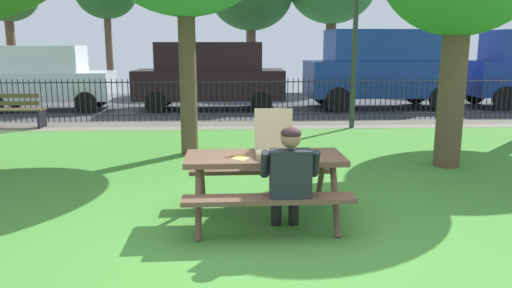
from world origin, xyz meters
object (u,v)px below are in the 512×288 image
object	(u,v)px
lamp_post_walkway	(356,19)
parked_car_left	(47,78)
pizza_slice_on_table	(240,157)
park_bench_left	(10,111)
parked_car_center	(210,74)
pizza_box_open	(275,145)
adult_at_table	(289,176)
picnic_table_foreground	(265,170)
parked_car_right	(381,67)

from	to	relation	value
lamp_post_walkway	parked_car_left	distance (m)	9.52
pizza_slice_on_table	park_bench_left	size ratio (longest dim) A/B	0.15
lamp_post_walkway	parked_car_center	xyz separation A→B (m)	(-3.61, 3.74, -1.50)
pizza_box_open	adult_at_table	world-z (taller)	pizza_box_open
picnic_table_foreground	park_bench_left	distance (m)	8.89
pizza_slice_on_table	parked_car_right	world-z (taller)	parked_car_right
lamp_post_walkway	park_bench_left	bearing A→B (deg)	177.11
pizza_slice_on_table	adult_at_table	xyz separation A→B (m)	(0.50, -0.41, -0.12)
parked_car_center	park_bench_left	bearing A→B (deg)	-145.09
adult_at_table	parked_car_right	xyz separation A→B (m)	(4.19, 10.57, 0.65)
picnic_table_foreground	pizza_slice_on_table	size ratio (longest dim) A/B	7.33
pizza_box_open	pizza_slice_on_table	bearing A→B (deg)	-155.85
pizza_box_open	parked_car_right	xyz separation A→B (m)	(4.30, 9.98, 0.44)
picnic_table_foreground	pizza_slice_on_table	xyz separation A→B (m)	(-0.28, -0.09, 0.18)
pizza_box_open	parked_car_center	xyz separation A→B (m)	(-1.14, 9.98, 0.23)
park_bench_left	parked_car_right	world-z (taller)	parked_car_right
lamp_post_walkway	pizza_box_open	bearing A→B (deg)	-111.57
parked_car_right	parked_car_left	bearing A→B (deg)	180.00
picnic_table_foreground	parked_car_center	xyz separation A→B (m)	(-1.02, 10.07, 0.50)
pizza_box_open	parked_car_center	bearing A→B (deg)	96.52
pizza_slice_on_table	lamp_post_walkway	world-z (taller)	lamp_post_walkway
picnic_table_foreground	park_bench_left	xyz separation A→B (m)	(-5.77, 6.75, -0.18)
parked_car_right	adult_at_table	bearing A→B (deg)	-111.64
picnic_table_foreground	park_bench_left	bearing A→B (deg)	130.52
pizza_slice_on_table	adult_at_table	distance (m)	0.66
picnic_table_foreground	adult_at_table	bearing A→B (deg)	-65.81
lamp_post_walkway	parked_car_right	world-z (taller)	lamp_post_walkway
adult_at_table	pizza_box_open	bearing A→B (deg)	99.79
parked_car_right	pizza_box_open	bearing A→B (deg)	-113.29
pizza_box_open	lamp_post_walkway	size ratio (longest dim) A/B	0.12
lamp_post_walkway	parked_car_center	bearing A→B (deg)	133.97
picnic_table_foreground	lamp_post_walkway	bearing A→B (deg)	67.76
pizza_box_open	lamp_post_walkway	distance (m)	6.93
picnic_table_foreground	pizza_box_open	size ratio (longest dim) A/B	3.60
lamp_post_walkway	parked_car_center	world-z (taller)	lamp_post_walkway
pizza_box_open	parked_car_left	world-z (taller)	parked_car_left
lamp_post_walkway	parked_car_right	xyz separation A→B (m)	(1.83, 3.74, -1.29)
picnic_table_foreground	parked_car_center	size ratio (longest dim) A/B	0.39
pizza_box_open	adult_at_table	distance (m)	0.63
picnic_table_foreground	parked_car_left	xyz separation A→B (m)	(-6.02, 10.07, 0.41)
adult_at_table	parked_car_center	world-z (taller)	parked_car_center
picnic_table_foreground	parked_car_left	bearing A→B (deg)	120.86
pizza_slice_on_table	park_bench_left	bearing A→B (deg)	128.74
adult_at_table	park_bench_left	size ratio (longest dim) A/B	0.74
picnic_table_foreground	parked_car_center	distance (m)	10.14
pizza_box_open	parked_car_center	distance (m)	10.05
park_bench_left	lamp_post_walkway	distance (m)	8.65
pizza_slice_on_table	parked_car_right	xyz separation A→B (m)	(4.70, 10.16, 0.53)
pizza_box_open	parked_car_right	bearing A→B (deg)	66.71
pizza_box_open	picnic_table_foreground	bearing A→B (deg)	-143.62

